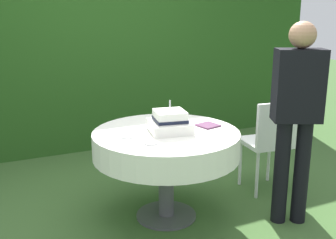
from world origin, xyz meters
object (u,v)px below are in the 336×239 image
Objects in this scene: serving_plate_far at (151,143)px; napkin_stack at (208,125)px; serving_plate_near at (127,137)px; cake_table at (166,145)px; garden_chair at (270,138)px; standing_person at (296,111)px; wedding_cake at (170,122)px.

serving_plate_far is 0.65m from napkin_stack.
serving_plate_near and serving_plate_far have the same top height.
serving_plate_far reaches higher than cake_table.
cake_table is 1.07m from garden_chair.
garden_chair reaches higher than napkin_stack.
serving_plate_far is at bearing -160.13° from napkin_stack.
standing_person is at bearing -29.39° from cake_table.
serving_plate_near is at bearing 115.74° from serving_plate_far.
napkin_stack is 0.71m from standing_person.
garden_chair is (1.04, 0.04, -0.28)m from wedding_cake.
serving_plate_near is 0.66× the size of napkin_stack.
standing_person is (0.87, -0.49, 0.30)m from cake_table.
garden_chair is (0.68, 0.03, -0.21)m from napkin_stack.
garden_chair is 0.56× the size of standing_person.
garden_chair is (1.39, 0.04, -0.21)m from serving_plate_near.
wedding_cake is 0.23× the size of standing_person.
cake_table is 1.04m from standing_person.
standing_person is (1.20, -0.48, 0.18)m from serving_plate_near.
serving_plate_near is 0.12× the size of garden_chair.
napkin_stack is (0.35, 0.01, -0.07)m from wedding_cake.
napkin_stack reaches higher than cake_table.
cake_table is 7.42× the size of napkin_stack.
wedding_cake is at bearing 39.42° from serving_plate_far.
napkin_stack is (0.61, 0.22, 0.00)m from serving_plate_far.
serving_plate_far is (-0.23, -0.23, 0.12)m from cake_table.
napkin_stack is (0.38, -0.01, 0.12)m from cake_table.
wedding_cake is 0.41× the size of garden_chair.
wedding_cake is 0.34m from serving_plate_far.
serving_plate_far is at bearing -64.26° from serving_plate_near.
serving_plate_far is at bearing -140.58° from wedding_cake.
cake_table is 0.35m from serving_plate_near.
wedding_cake is 3.36× the size of serving_plate_far.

